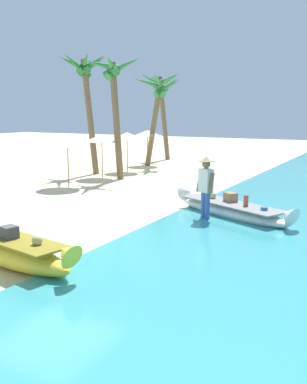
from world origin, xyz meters
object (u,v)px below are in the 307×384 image
palm_tree_leaning_seaward (161,90)px  palm_tree_tall_inland (159,95)px  boat_white_midground (231,210)px  person_vendor_hatted (206,184)px  palm_tree_far_behind (113,81)px  palm_tree_mid_cluster (85,76)px

palm_tree_leaning_seaward → palm_tree_tall_inland: bearing=-64.6°
boat_white_midground → palm_tree_tall_inland: 12.33m
person_vendor_hatted → palm_tree_far_behind: 8.83m
palm_tree_leaning_seaward → palm_tree_mid_cluster: 7.28m
boat_white_midground → palm_tree_far_behind: (-6.83, 4.62, 3.90)m
person_vendor_hatted → palm_tree_leaning_seaward: bearing=121.8°
palm_tree_mid_cluster → palm_tree_far_behind: (2.12, -0.87, -0.35)m
palm_tree_far_behind → boat_white_midground: bearing=-34.1°
palm_tree_tall_inland → palm_tree_leaning_seaward: palm_tree_leaning_seaward is taller
person_vendor_hatted → palm_tree_mid_cluster: 11.02m
boat_white_midground → palm_tree_mid_cluster: (-8.95, 5.48, 4.24)m
palm_tree_leaning_seaward → palm_tree_mid_cluster: size_ratio=0.95×
palm_tree_tall_inland → palm_tree_far_behind: (0.37, -4.77, 0.42)m
person_vendor_hatted → palm_tree_leaning_seaward: palm_tree_leaning_seaward is taller
person_vendor_hatted → palm_tree_tall_inland: bearing=123.7°
palm_tree_tall_inland → palm_tree_leaning_seaward: 3.75m
palm_tree_leaning_seaward → boat_white_midground: bearing=-55.4°
palm_tree_leaning_seaward → palm_tree_far_behind: (1.97, -8.14, -0.00)m
boat_white_midground → palm_tree_tall_inland: palm_tree_tall_inland is taller
palm_tree_leaning_seaward → person_vendor_hatted: bearing=-58.2°
boat_white_midground → palm_tree_mid_cluster: 11.32m
person_vendor_hatted → palm_tree_mid_cluster: palm_tree_mid_cluster is taller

